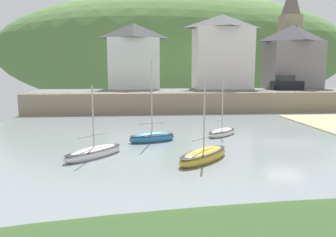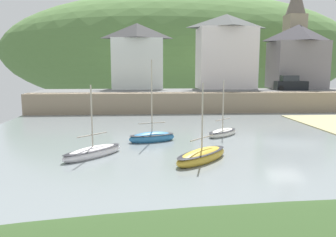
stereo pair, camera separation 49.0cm
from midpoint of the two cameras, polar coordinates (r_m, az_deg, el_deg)
quay_seawall at (r=41.83m, az=10.40°, el=3.01°), size 48.00×9.40×2.40m
hillside_backdrop at (r=78.61m, az=2.48°, el=11.17°), size 80.00×44.00×25.41m
waterfront_building_left at (r=48.05m, az=-4.96°, el=10.60°), size 7.31×4.50×9.09m
waterfront_building_centre at (r=49.54m, az=10.11°, el=11.20°), size 8.26×5.68×10.45m
waterfront_building_right at (r=53.07m, az=21.38°, el=9.87°), size 7.65×5.78×9.13m
church_with_spire at (r=57.43m, az=20.95°, el=13.45°), size 3.00×3.00×16.19m
sailboat_blue_trim at (r=24.46m, az=-2.16°, el=-3.20°), size 3.65×2.16×6.09m
sailboat_nearest_shore at (r=26.90m, az=9.78°, el=-2.38°), size 3.26×3.16×4.48m
fishing_boat_green at (r=20.72m, az=-11.99°, el=-5.65°), size 3.72×3.81×4.50m
sailboat_far_left at (r=19.47m, az=6.48°, el=-6.35°), size 4.01×4.05×4.69m
parked_car_near_slipway at (r=47.83m, az=20.40°, el=5.52°), size 4.20×1.96×1.95m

